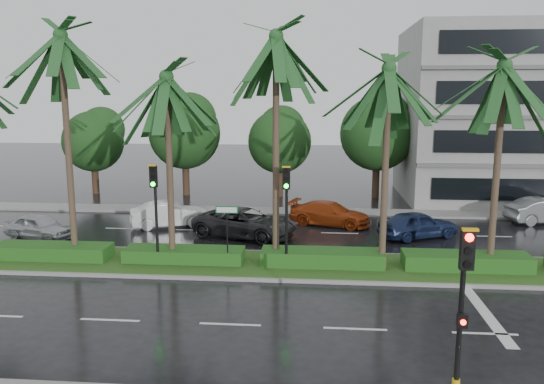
# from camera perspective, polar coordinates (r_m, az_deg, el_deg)

# --- Properties ---
(ground) EXTENTS (120.00, 120.00, 0.00)m
(ground) POSITION_cam_1_polar(r_m,az_deg,el_deg) (22.28, -2.42, -8.77)
(ground) COLOR black
(ground) RESTS_ON ground
(far_sidewalk) EXTENTS (40.00, 2.00, 0.12)m
(far_sidewalk) POSITION_cam_1_polar(r_m,az_deg,el_deg) (33.78, 0.14, -2.07)
(far_sidewalk) COLOR gray
(far_sidewalk) RESTS_ON ground
(median) EXTENTS (36.00, 4.00, 0.15)m
(median) POSITION_cam_1_polar(r_m,az_deg,el_deg) (23.20, -2.11, -7.79)
(median) COLOR gray
(median) RESTS_ON ground
(hedge) EXTENTS (35.20, 1.40, 0.60)m
(hedge) POSITION_cam_1_polar(r_m,az_deg,el_deg) (23.09, -2.12, -6.91)
(hedge) COLOR #164F1A
(hedge) RESTS_ON median
(lane_markings) EXTENTS (34.00, 13.06, 0.01)m
(lane_markings) POSITION_cam_1_polar(r_m,az_deg,el_deg) (21.71, 5.51, -9.31)
(lane_markings) COLOR silver
(lane_markings) RESTS_ON ground
(palm_row) EXTENTS (26.30, 4.20, 10.44)m
(palm_row) POSITION_cam_1_polar(r_m,az_deg,el_deg) (22.28, -5.51, 12.39)
(palm_row) COLOR #4A3A2A
(palm_row) RESTS_ON median
(signal_near) EXTENTS (0.34, 0.45, 4.36)m
(signal_near) POSITION_cam_1_polar(r_m,az_deg,el_deg) (12.87, 19.75, -12.03)
(signal_near) COLOR black
(signal_near) RESTS_ON near_sidewalk
(signal_median_left) EXTENTS (0.34, 0.42, 4.36)m
(signal_median_left) POSITION_cam_1_polar(r_m,az_deg,el_deg) (22.63, -12.48, -0.85)
(signal_median_left) COLOR black
(signal_median_left) RESTS_ON median
(signal_median_right) EXTENTS (0.34, 0.42, 4.36)m
(signal_median_right) POSITION_cam_1_polar(r_m,az_deg,el_deg) (21.65, 1.56, -1.10)
(signal_median_right) COLOR black
(signal_median_right) RESTS_ON median
(street_sign) EXTENTS (0.95, 0.09, 2.60)m
(street_sign) POSITION_cam_1_polar(r_m,az_deg,el_deg) (22.29, -4.86, -3.10)
(street_sign) COLOR black
(street_sign) RESTS_ON median
(bg_trees) EXTENTS (32.55, 5.32, 7.69)m
(bg_trees) POSITION_cam_1_polar(r_m,az_deg,el_deg) (38.66, 1.07, 6.27)
(bg_trees) COLOR #382819
(bg_trees) RESTS_ON ground
(building) EXTENTS (16.00, 10.00, 12.00)m
(building) POSITION_cam_1_polar(r_m,az_deg,el_deg) (41.46, 25.25, 7.53)
(building) COLOR gray
(building) RESTS_ON ground
(car_silver) EXTENTS (2.53, 4.05, 1.28)m
(car_silver) POSITION_cam_1_polar(r_m,az_deg,el_deg) (29.87, -23.74, -3.44)
(car_silver) COLOR #AAACB2
(car_silver) RESTS_ON ground
(car_white) EXTENTS (2.98, 4.59, 1.43)m
(car_white) POSITION_cam_1_polar(r_m,az_deg,el_deg) (30.40, -10.94, -2.38)
(car_white) COLOR silver
(car_white) RESTS_ON ground
(car_darkgrey) EXTENTS (4.09, 5.91, 1.50)m
(car_darkgrey) POSITION_cam_1_polar(r_m,az_deg,el_deg) (27.76, -2.96, -3.33)
(car_darkgrey) COLOR black
(car_darkgrey) RESTS_ON ground
(car_red) EXTENTS (3.22, 5.00, 1.35)m
(car_red) POSITION_cam_1_polar(r_m,az_deg,el_deg) (30.45, 6.23, -2.31)
(car_red) COLOR #953410
(car_red) RESTS_ON ground
(car_blue) EXTENTS (3.26, 4.48, 1.42)m
(car_blue) POSITION_cam_1_polar(r_m,az_deg,el_deg) (28.56, 15.42, -3.39)
(car_blue) COLOR #19264B
(car_blue) RESTS_ON ground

